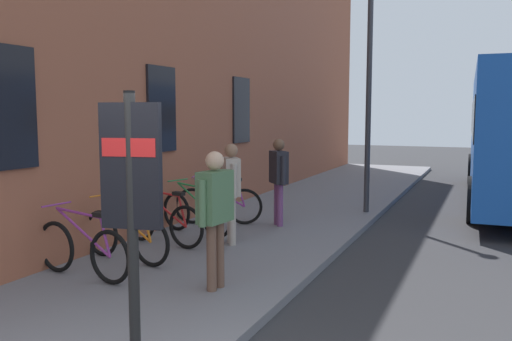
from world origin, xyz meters
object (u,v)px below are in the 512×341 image
object	(u,v)px
pedestrian_crossing_street	(279,173)
pedestrian_by_facade	(231,183)
bicycle_far_end	(126,236)
transit_info_sign	(131,183)
bicycle_nearest_sign	(82,250)
bicycle_leaning_wall	(219,205)
pedestrian_near_bus	(215,206)
bicycle_by_door	(196,213)
bicycle_under_window	(162,222)
street_lamp	(369,74)

from	to	relation	value
pedestrian_crossing_street	pedestrian_by_facade	distance (m)	1.74
bicycle_far_end	transit_info_sign	size ratio (longest dim) A/B	0.73
bicycle_nearest_sign	pedestrian_crossing_street	distance (m)	4.44
bicycle_far_end	transit_info_sign	world-z (taller)	transit_info_sign
bicycle_nearest_sign	transit_info_sign	bearing A→B (deg)	-128.81
bicycle_nearest_sign	pedestrian_crossing_street	bearing A→B (deg)	-15.47
bicycle_leaning_wall	pedestrian_near_bus	xyz separation A→B (m)	(-3.54, -1.81, 0.67)
bicycle_by_door	pedestrian_crossing_street	size ratio (longest dim) A/B	1.01
bicycle_under_window	pedestrian_near_bus	xyz separation A→B (m)	(-1.66, -1.89, 0.67)
transit_info_sign	street_lamp	distance (m)	8.20
bicycle_by_door	bicycle_leaning_wall	size ratio (longest dim) A/B	1.02
bicycle_far_end	bicycle_leaning_wall	distance (m)	2.96
bicycle_under_window	pedestrian_by_facade	xyz separation A→B (m)	(0.52, -1.04, 0.65)
pedestrian_near_bus	pedestrian_by_facade	world-z (taller)	pedestrian_near_bus
bicycle_under_window	bicycle_by_door	xyz separation A→B (m)	(0.91, -0.13, -0.00)
bicycle_leaning_wall	bicycle_nearest_sign	bearing A→B (deg)	179.51
bicycle_nearest_sign	bicycle_leaning_wall	distance (m)	3.86
bicycle_leaning_wall	pedestrian_crossing_street	world-z (taller)	pedestrian_crossing_street
bicycle_nearest_sign	transit_info_sign	xyz separation A→B (m)	(-1.68, -2.09, 1.21)
bicycle_under_window	street_lamp	world-z (taller)	street_lamp
bicycle_far_end	bicycle_under_window	world-z (taller)	same
bicycle_nearest_sign	pedestrian_near_bus	world-z (taller)	pedestrian_near_bus
bicycle_by_door	transit_info_sign	distance (m)	5.14
bicycle_nearest_sign	pedestrian_crossing_street	size ratio (longest dim) A/B	1.03
bicycle_under_window	pedestrian_crossing_street	distance (m)	2.64
bicycle_far_end	pedestrian_near_bus	size ratio (longest dim) A/B	1.01
bicycle_far_end	street_lamp	xyz separation A→B (m)	(5.48, -2.43, 2.67)
bicycle_leaning_wall	transit_info_sign	world-z (taller)	transit_info_sign
bicycle_under_window	bicycle_nearest_sign	bearing A→B (deg)	-178.69
bicycle_nearest_sign	pedestrian_crossing_street	xyz separation A→B (m)	(4.23, -1.17, 0.65)
bicycle_nearest_sign	bicycle_by_door	world-z (taller)	same
bicycle_under_window	pedestrian_near_bus	world-z (taller)	pedestrian_near_bus
bicycle_far_end	bicycle_under_window	distance (m)	1.08
pedestrian_near_bus	bicycle_leaning_wall	bearing A→B (deg)	27.08
bicycle_nearest_sign	bicycle_leaning_wall	world-z (taller)	same
bicycle_nearest_sign	bicycle_far_end	size ratio (longest dim) A/B	1.00
bicycle_under_window	street_lamp	bearing A→B (deg)	-29.54
pedestrian_near_bus	transit_info_sign	bearing A→B (deg)	-172.91
pedestrian_crossing_street	pedestrian_by_facade	size ratio (longest dim) A/B	1.00
bicycle_under_window	pedestrian_near_bus	size ratio (longest dim) A/B	1.01
bicycle_far_end	bicycle_leaning_wall	world-z (taller)	same
bicycle_nearest_sign	pedestrian_by_facade	size ratio (longest dim) A/B	1.04
bicycle_nearest_sign	bicycle_under_window	size ratio (longest dim) A/B	1.00
bicycle_far_end	pedestrian_by_facade	xyz separation A→B (m)	(1.59, -0.97, 0.65)
pedestrian_near_bus	street_lamp	distance (m)	6.41
pedestrian_near_bus	pedestrian_crossing_street	world-z (taller)	pedestrian_near_bus
bicycle_nearest_sign	bicycle_far_end	bearing A→B (deg)	-1.11
transit_info_sign	pedestrian_by_facade	bearing A→B (deg)	14.75
bicycle_under_window	pedestrian_by_facade	distance (m)	1.33
bicycle_by_door	pedestrian_crossing_street	xyz separation A→B (m)	(1.34, -1.09, 0.65)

